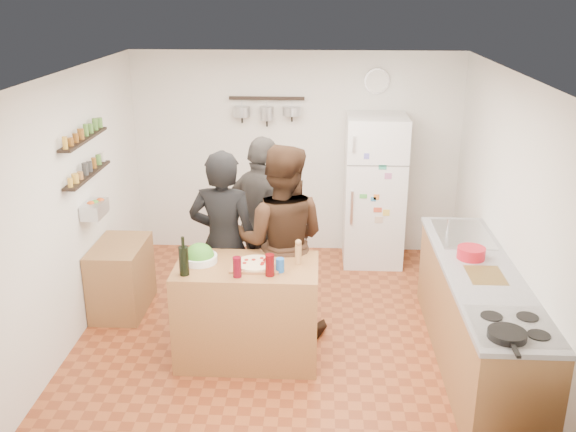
# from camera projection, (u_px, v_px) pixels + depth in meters

# --- Properties ---
(room_shell) EXTENTS (4.20, 4.20, 4.20)m
(room_shell) POSITION_uv_depth(u_px,v_px,m) (289.00, 197.00, 6.31)
(room_shell) COLOR brown
(room_shell) RESTS_ON ground
(prep_island) EXTENTS (1.25, 0.72, 0.91)m
(prep_island) POSITION_uv_depth(u_px,v_px,m) (248.00, 312.00, 5.74)
(prep_island) COLOR #995E38
(prep_island) RESTS_ON floor
(pizza_board) EXTENTS (0.42, 0.34, 0.02)m
(pizza_board) POSITION_uv_depth(u_px,v_px,m) (255.00, 265.00, 5.56)
(pizza_board) COLOR #915A34
(pizza_board) RESTS_ON prep_island
(pizza) EXTENTS (0.34, 0.34, 0.02)m
(pizza) POSITION_uv_depth(u_px,v_px,m) (255.00, 263.00, 5.56)
(pizza) COLOR beige
(pizza) RESTS_ON pizza_board
(salad_bowl) EXTENTS (0.31, 0.31, 0.06)m
(salad_bowl) POSITION_uv_depth(u_px,v_px,m) (200.00, 259.00, 5.65)
(salad_bowl) COLOR white
(salad_bowl) RESTS_ON prep_island
(wine_bottle) EXTENTS (0.08, 0.08, 0.25)m
(wine_bottle) POSITION_uv_depth(u_px,v_px,m) (184.00, 261.00, 5.37)
(wine_bottle) COLOR black
(wine_bottle) RESTS_ON prep_island
(wine_glass_near) EXTENTS (0.07, 0.07, 0.18)m
(wine_glass_near) POSITION_uv_depth(u_px,v_px,m) (237.00, 267.00, 5.34)
(wine_glass_near) COLOR #530713
(wine_glass_near) RESTS_ON prep_island
(wine_glass_far) EXTENTS (0.08, 0.08, 0.19)m
(wine_glass_far) POSITION_uv_depth(u_px,v_px,m) (270.00, 265.00, 5.36)
(wine_glass_far) COLOR #4F0609
(wine_glass_far) RESTS_ON prep_island
(pepper_mill) EXTENTS (0.06, 0.06, 0.18)m
(pepper_mill) POSITION_uv_depth(u_px,v_px,m) (298.00, 254.00, 5.59)
(pepper_mill) COLOR #A17243
(pepper_mill) RESTS_ON prep_island
(salt_canister) EXTENTS (0.07, 0.07, 0.12)m
(salt_canister) POSITION_uv_depth(u_px,v_px,m) (280.00, 265.00, 5.44)
(salt_canister) COLOR #1B4F99
(salt_canister) RESTS_ON prep_island
(person_left) EXTENTS (0.71, 0.52, 1.82)m
(person_left) POSITION_uv_depth(u_px,v_px,m) (224.00, 244.00, 6.06)
(person_left) COLOR black
(person_left) RESTS_ON floor
(person_center) EXTENTS (0.96, 0.78, 1.87)m
(person_center) POSITION_uv_depth(u_px,v_px,m) (281.00, 241.00, 6.05)
(person_center) COLOR black
(person_center) RESTS_ON floor
(person_back) EXTENTS (1.14, 0.95, 1.82)m
(person_back) POSITION_uv_depth(u_px,v_px,m) (264.00, 224.00, 6.57)
(person_back) COLOR #332F2D
(person_back) RESTS_ON floor
(counter_run) EXTENTS (0.63, 2.63, 0.90)m
(counter_run) POSITION_uv_depth(u_px,v_px,m) (478.00, 319.00, 5.62)
(counter_run) COLOR #9E7042
(counter_run) RESTS_ON floor
(stove_top) EXTENTS (0.60, 0.62, 0.02)m
(stove_top) POSITION_uv_depth(u_px,v_px,m) (514.00, 327.00, 4.57)
(stove_top) COLOR white
(stove_top) RESTS_ON counter_run
(skillet) EXTENTS (0.27, 0.27, 0.05)m
(skillet) POSITION_uv_depth(u_px,v_px,m) (507.00, 334.00, 4.41)
(skillet) COLOR black
(skillet) RESTS_ON stove_top
(sink) EXTENTS (0.50, 0.80, 0.03)m
(sink) POSITION_uv_depth(u_px,v_px,m) (463.00, 235.00, 6.26)
(sink) COLOR silver
(sink) RESTS_ON counter_run
(cutting_board) EXTENTS (0.30, 0.40, 0.02)m
(cutting_board) POSITION_uv_depth(u_px,v_px,m) (486.00, 276.00, 5.38)
(cutting_board) COLOR brown
(cutting_board) RESTS_ON counter_run
(red_bowl) EXTENTS (0.25, 0.25, 0.10)m
(red_bowl) POSITION_uv_depth(u_px,v_px,m) (471.00, 253.00, 5.69)
(red_bowl) COLOR red
(red_bowl) RESTS_ON counter_run
(fridge) EXTENTS (0.70, 0.68, 1.80)m
(fridge) POSITION_uv_depth(u_px,v_px,m) (374.00, 191.00, 7.67)
(fridge) COLOR white
(fridge) RESTS_ON floor
(wall_clock) EXTENTS (0.30, 0.03, 0.30)m
(wall_clock) POSITION_uv_depth(u_px,v_px,m) (377.00, 81.00, 7.56)
(wall_clock) COLOR silver
(wall_clock) RESTS_ON back_wall
(spice_shelf_lower) EXTENTS (0.12, 1.00, 0.02)m
(spice_shelf_lower) POSITION_uv_depth(u_px,v_px,m) (88.00, 175.00, 6.15)
(spice_shelf_lower) COLOR black
(spice_shelf_lower) RESTS_ON left_wall
(spice_shelf_upper) EXTENTS (0.12, 1.00, 0.02)m
(spice_shelf_upper) POSITION_uv_depth(u_px,v_px,m) (84.00, 139.00, 6.03)
(spice_shelf_upper) COLOR black
(spice_shelf_upper) RESTS_ON left_wall
(produce_basket) EXTENTS (0.18, 0.35, 0.14)m
(produce_basket) POSITION_uv_depth(u_px,v_px,m) (95.00, 209.00, 6.26)
(produce_basket) COLOR silver
(produce_basket) RESTS_ON left_wall
(side_table) EXTENTS (0.50, 0.80, 0.73)m
(side_table) POSITION_uv_depth(u_px,v_px,m) (121.00, 277.00, 6.63)
(side_table) COLOR #986B40
(side_table) RESTS_ON floor
(pot_rack) EXTENTS (0.90, 0.04, 0.04)m
(pot_rack) POSITION_uv_depth(u_px,v_px,m) (267.00, 98.00, 7.61)
(pot_rack) COLOR black
(pot_rack) RESTS_ON back_wall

